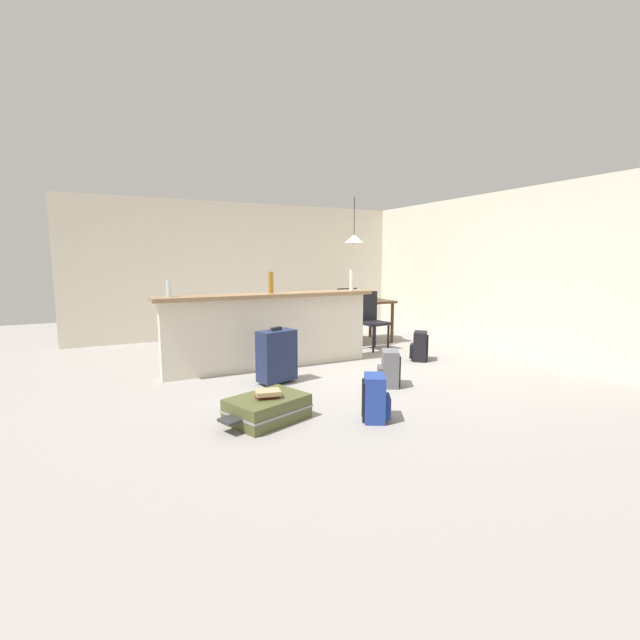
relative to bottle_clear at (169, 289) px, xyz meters
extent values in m
cube|color=gray|center=(1.91, -0.35, -1.13)|extent=(13.00, 13.00, 0.05)
cube|color=silver|center=(1.91, 2.70, 0.14)|extent=(6.60, 0.10, 2.50)
cube|color=silver|center=(4.96, -0.05, 0.14)|extent=(0.10, 6.00, 2.50)
cube|color=silver|center=(1.26, -0.04, -0.63)|extent=(2.80, 0.20, 0.96)
cube|color=#93704C|center=(1.26, -0.04, -0.13)|extent=(2.96, 0.40, 0.05)
cylinder|color=silver|center=(0.00, 0.00, 0.00)|extent=(0.07, 0.07, 0.20)
cylinder|color=#9E661E|center=(1.29, -0.02, 0.04)|extent=(0.07, 0.07, 0.28)
cylinder|color=silver|center=(2.47, -0.12, 0.05)|extent=(0.06, 0.06, 0.30)
cube|color=#4C331E|center=(3.28, 1.00, -0.39)|extent=(1.10, 0.80, 0.04)
cylinder|color=#4C331E|center=(2.79, 0.66, -0.76)|extent=(0.06, 0.06, 0.70)
cylinder|color=#4C331E|center=(3.77, 0.66, -0.76)|extent=(0.06, 0.06, 0.70)
cylinder|color=#4C331E|center=(2.79, 1.34, -0.76)|extent=(0.06, 0.06, 0.70)
cylinder|color=#4C331E|center=(3.77, 1.34, -0.76)|extent=(0.06, 0.06, 0.70)
cube|color=black|center=(3.19, 0.35, -0.68)|extent=(0.45, 0.45, 0.04)
cube|color=black|center=(3.16, 0.53, -0.42)|extent=(0.40, 0.09, 0.48)
cylinder|color=black|center=(3.05, 0.17, -0.90)|extent=(0.04, 0.04, 0.41)
cylinder|color=black|center=(3.37, 0.21, -0.90)|extent=(0.04, 0.04, 0.41)
cylinder|color=black|center=(3.01, 0.48, -0.90)|extent=(0.04, 0.04, 0.41)
cylinder|color=black|center=(3.32, 0.53, -0.90)|extent=(0.04, 0.04, 0.41)
cube|color=black|center=(3.28, 1.56, -0.68)|extent=(0.41, 0.41, 0.04)
cube|color=black|center=(3.28, 1.38, -0.42)|extent=(0.40, 0.05, 0.48)
cylinder|color=black|center=(3.43, 1.73, -0.90)|extent=(0.04, 0.04, 0.41)
cylinder|color=black|center=(3.11, 1.72, -0.90)|extent=(0.04, 0.04, 0.41)
cylinder|color=black|center=(3.44, 1.41, -0.90)|extent=(0.04, 0.04, 0.41)
cylinder|color=black|center=(3.12, 1.40, -0.90)|extent=(0.04, 0.04, 0.41)
cylinder|color=black|center=(3.23, 1.07, 1.07)|extent=(0.01, 0.01, 0.65)
cone|color=white|center=(3.23, 1.07, 0.69)|extent=(0.34, 0.34, 0.14)
sphere|color=white|center=(3.23, 1.07, 0.61)|extent=(0.07, 0.07, 0.07)
cube|color=#51562D|center=(0.55, -1.85, -1.00)|extent=(0.80, 0.68, 0.22)
cube|color=gray|center=(0.55, -1.85, -1.00)|extent=(0.82, 0.70, 0.02)
cube|color=#2D2D33|center=(0.16, -1.99, -1.00)|extent=(0.19, 0.22, 0.02)
cube|color=#233D93|center=(1.42, -2.29, -0.90)|extent=(0.30, 0.33, 0.42)
cube|color=navy|center=(1.51, -2.35, -0.97)|extent=(0.16, 0.22, 0.19)
cube|color=black|center=(1.30, -2.31, -0.92)|extent=(0.04, 0.04, 0.36)
cube|color=black|center=(1.37, -2.18, -0.92)|extent=(0.04, 0.04, 0.36)
cube|color=black|center=(3.34, -0.61, -0.90)|extent=(0.32, 0.33, 0.42)
cube|color=black|center=(3.26, -0.53, -0.97)|extent=(0.19, 0.20, 0.19)
cube|color=black|center=(3.46, -0.63, -0.92)|extent=(0.04, 0.04, 0.36)
cube|color=black|center=(3.36, -0.73, -0.92)|extent=(0.04, 0.04, 0.36)
cube|color=#1E284C|center=(1.07, -0.76, -0.78)|extent=(0.49, 0.34, 0.60)
cylinder|color=black|center=(1.25, -0.71, -1.08)|extent=(0.07, 0.04, 0.06)
cylinder|color=black|center=(0.89, -0.80, -1.08)|extent=(0.07, 0.04, 0.06)
cube|color=#232328|center=(1.07, -0.76, -0.46)|extent=(0.15, 0.07, 0.04)
cube|color=slate|center=(2.18, -1.47, -0.90)|extent=(0.30, 0.33, 0.42)
cube|color=#515155|center=(2.09, -1.42, -0.97)|extent=(0.16, 0.22, 0.19)
cube|color=black|center=(2.31, -1.46, -0.92)|extent=(0.04, 0.04, 0.36)
cube|color=black|center=(2.23, -1.58, -0.92)|extent=(0.04, 0.04, 0.36)
cube|color=#AD2D2D|center=(0.56, -1.83, -0.87)|extent=(0.25, 0.21, 0.03)
cube|color=tan|center=(0.55, -1.88, -0.84)|extent=(0.25, 0.20, 0.04)
camera|label=1|loc=(-0.76, -5.50, 0.36)|focal=24.67mm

